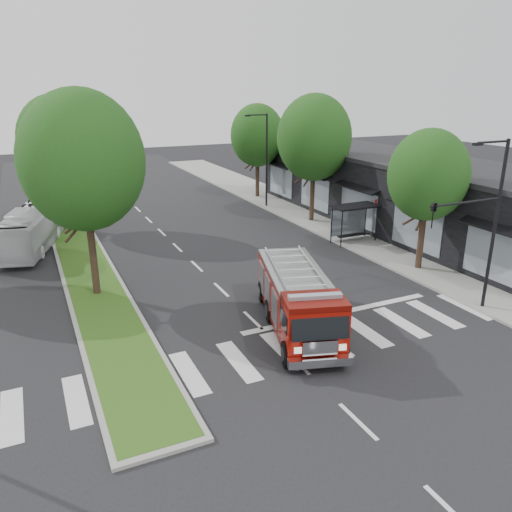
% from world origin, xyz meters
% --- Properties ---
extents(ground, '(140.00, 140.00, 0.00)m').
position_xyz_m(ground, '(0.00, 0.00, 0.00)').
color(ground, black).
rests_on(ground, ground).
extents(sidewalk_right, '(5.00, 80.00, 0.15)m').
position_xyz_m(sidewalk_right, '(12.50, 10.00, 0.07)').
color(sidewalk_right, gray).
rests_on(sidewalk_right, ground).
extents(median, '(3.00, 50.00, 0.15)m').
position_xyz_m(median, '(-6.00, 18.00, 0.08)').
color(median, gray).
rests_on(median, ground).
extents(storefront_row, '(8.00, 30.00, 5.00)m').
position_xyz_m(storefront_row, '(17.00, 10.00, 2.50)').
color(storefront_row, black).
rests_on(storefront_row, ground).
extents(bus_shelter, '(3.20, 1.60, 2.61)m').
position_xyz_m(bus_shelter, '(11.20, 8.15, 2.04)').
color(bus_shelter, black).
rests_on(bus_shelter, ground).
extents(tree_right_near, '(4.40, 4.40, 8.05)m').
position_xyz_m(tree_right_near, '(11.50, 2.00, 5.51)').
color(tree_right_near, black).
rests_on(tree_right_near, ground).
extents(tree_right_mid, '(5.60, 5.60, 9.72)m').
position_xyz_m(tree_right_mid, '(11.50, 14.00, 6.49)').
color(tree_right_mid, black).
rests_on(tree_right_mid, ground).
extents(tree_right_far, '(5.00, 5.00, 8.73)m').
position_xyz_m(tree_right_far, '(11.50, 24.00, 5.84)').
color(tree_right_far, black).
rests_on(tree_right_far, ground).
extents(tree_median_near, '(5.80, 5.80, 10.16)m').
position_xyz_m(tree_median_near, '(-6.00, 6.00, 6.81)').
color(tree_median_near, black).
rests_on(tree_median_near, ground).
extents(tree_median_far, '(5.60, 5.60, 9.72)m').
position_xyz_m(tree_median_far, '(-6.00, 20.00, 6.49)').
color(tree_median_far, black).
rests_on(tree_median_far, ground).
extents(streetlight_right_near, '(4.08, 0.22, 8.00)m').
position_xyz_m(streetlight_right_near, '(9.61, -3.50, 4.67)').
color(streetlight_right_near, black).
rests_on(streetlight_right_near, ground).
extents(streetlight_right_far, '(2.11, 0.20, 8.00)m').
position_xyz_m(streetlight_right_far, '(10.35, 20.00, 4.48)').
color(streetlight_right_far, black).
rests_on(streetlight_right_far, ground).
extents(fire_engine, '(4.61, 8.37, 2.78)m').
position_xyz_m(fire_engine, '(1.47, -1.46, 1.33)').
color(fire_engine, '#5A0904').
rests_on(fire_engine, ground).
extents(city_bus, '(4.91, 9.90, 2.69)m').
position_xyz_m(city_bus, '(-8.50, 16.08, 1.34)').
color(city_bus, silver).
rests_on(city_bus, ground).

